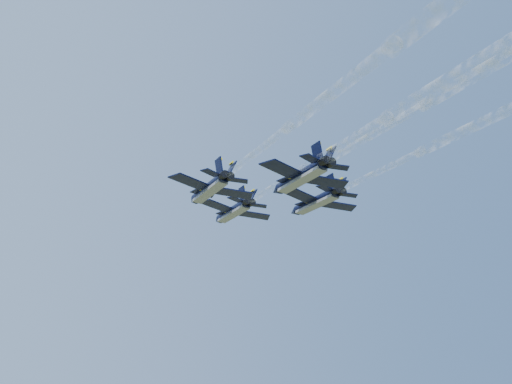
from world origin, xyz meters
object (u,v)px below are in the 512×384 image
jet_left (209,189)px  jet_slot (300,177)px  jet_right (316,202)px  jet_lead (233,211)px

jet_left → jet_slot: bearing=-49.4°
jet_right → jet_slot: size_ratio=1.00×
jet_right → jet_slot: same height
jet_lead → jet_slot: (-2.65, -24.19, 0.00)m
jet_lead → jet_left: (-10.62, -11.84, 0.00)m
jet_left → jet_right: bearing=2.9°
jet_left → jet_slot: 14.70m
jet_slot → jet_lead: bearing=91.5°
jet_lead → jet_left: same height
jet_right → jet_slot: (-10.78, -10.78, 0.00)m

